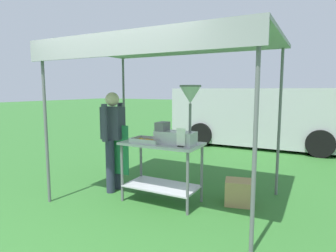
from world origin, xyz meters
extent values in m
plane|color=#33702D|center=(0.00, 6.00, 0.00)|extent=(70.00, 70.00, 0.00)
cylinder|color=slate|center=(-1.20, 0.05, 1.13)|extent=(0.04, 0.04, 2.27)
cylinder|color=slate|center=(1.74, 0.05, 1.13)|extent=(0.04, 0.04, 2.27)
cylinder|color=slate|center=(-1.20, 1.92, 1.13)|extent=(0.04, 0.04, 2.27)
cylinder|color=slate|center=(1.74, 1.92, 1.13)|extent=(0.04, 0.04, 2.27)
cube|color=#939399|center=(0.27, 0.98, 2.29)|extent=(3.14, 2.07, 0.05)
cube|color=#939399|center=(0.27, -0.04, 2.16)|extent=(3.14, 0.02, 0.24)
cube|color=#B7B7BC|center=(0.27, 0.83, 0.87)|extent=(1.16, 0.61, 0.04)
cube|color=#B7B7BC|center=(0.27, 0.83, 0.24)|extent=(1.07, 0.56, 0.02)
cylinder|color=slate|center=(-0.26, 0.58, 0.43)|extent=(0.04, 0.04, 0.85)
cylinder|color=slate|center=(0.80, 0.58, 0.43)|extent=(0.04, 0.04, 0.85)
cylinder|color=slate|center=(-0.26, 1.09, 0.43)|extent=(0.04, 0.04, 0.85)
cylinder|color=slate|center=(0.80, 1.09, 0.43)|extent=(0.04, 0.04, 0.85)
cube|color=#B7B7BC|center=(0.10, 0.72, 0.90)|extent=(0.45, 0.31, 0.01)
cube|color=#B7B7BC|center=(0.10, 0.57, 0.93)|extent=(0.45, 0.01, 0.06)
cube|color=#B7B7BC|center=(0.10, 0.87, 0.93)|extent=(0.45, 0.01, 0.06)
cube|color=#B7B7BC|center=(-0.11, 0.72, 0.93)|extent=(0.01, 0.31, 0.06)
cube|color=#B7B7BC|center=(0.32, 0.72, 0.93)|extent=(0.01, 0.31, 0.06)
torus|color=gold|center=(0.14, 0.64, 0.92)|extent=(0.09, 0.09, 0.03)
torus|color=gold|center=(0.19, 0.72, 0.92)|extent=(0.11, 0.11, 0.03)
torus|color=gold|center=(0.00, 0.65, 0.92)|extent=(0.12, 0.12, 0.03)
torus|color=gold|center=(0.05, 0.79, 0.92)|extent=(0.12, 0.12, 0.03)
torus|color=gold|center=(0.08, 0.70, 0.92)|extent=(0.11, 0.11, 0.03)
torus|color=gold|center=(0.24, 0.81, 0.92)|extent=(0.12, 0.12, 0.03)
torus|color=gold|center=(-0.06, 0.79, 0.92)|extent=(0.11, 0.11, 0.03)
torus|color=gold|center=(0.26, 0.62, 0.92)|extent=(0.10, 0.10, 0.03)
torus|color=gold|center=(0.14, 0.78, 0.92)|extent=(0.12, 0.12, 0.03)
cube|color=#B7B7BC|center=(0.50, 0.82, 0.98)|extent=(0.56, 0.28, 0.18)
cube|color=slate|center=(0.29, 0.82, 1.13)|extent=(0.14, 0.22, 0.12)
cylinder|color=slate|center=(0.72, 0.82, 1.27)|extent=(0.04, 0.04, 0.40)
cone|color=#B7B7BC|center=(0.72, 0.82, 1.58)|extent=(0.28, 0.28, 0.22)
cylinder|color=slate|center=(0.72, 0.82, 1.70)|extent=(0.29, 0.29, 0.02)
cube|color=black|center=(0.65, 0.67, 0.90)|extent=(0.08, 0.05, 0.02)
cube|color=white|center=(0.65, 0.67, 1.02)|extent=(0.13, 0.02, 0.23)
cylinder|color=#2D3347|center=(-0.67, 0.98, 0.43)|extent=(0.14, 0.14, 0.86)
cylinder|color=#2D3347|center=(-0.65, 0.79, 0.43)|extent=(0.14, 0.14, 0.86)
cube|color=#383D4C|center=(-0.66, 0.89, 1.12)|extent=(0.36, 0.25, 0.52)
cube|color=#237F47|center=(-0.54, 0.89, 0.69)|extent=(0.32, 0.04, 0.80)
cylinder|color=#383D4C|center=(-0.68, 1.10, 1.15)|extent=(0.10, 0.10, 0.58)
cylinder|color=#383D4C|center=(-0.64, 0.67, 1.15)|extent=(0.10, 0.10, 0.58)
sphere|color=beige|center=(-0.66, 0.89, 1.50)|extent=(0.22, 0.22, 0.22)
cube|color=tan|center=(1.32, 1.26, 0.18)|extent=(0.48, 0.41, 0.36)
cube|color=#BCBCC1|center=(0.78, 6.06, 0.89)|extent=(5.04, 1.91, 1.60)
cube|color=#1E2833|center=(-1.18, 6.06, 1.29)|extent=(0.10, 1.62, 0.70)
cylinder|color=black|center=(-0.78, 5.13, 0.34)|extent=(0.68, 0.24, 0.68)
cylinder|color=black|center=(-0.78, 6.99, 0.34)|extent=(0.68, 0.24, 0.68)
cylinder|color=black|center=(2.34, 5.13, 0.34)|extent=(0.68, 0.24, 0.68)
cylinder|color=black|center=(2.35, 6.99, 0.34)|extent=(0.68, 0.24, 0.68)
camera|label=1|loc=(2.26, -2.75, 1.65)|focal=30.68mm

